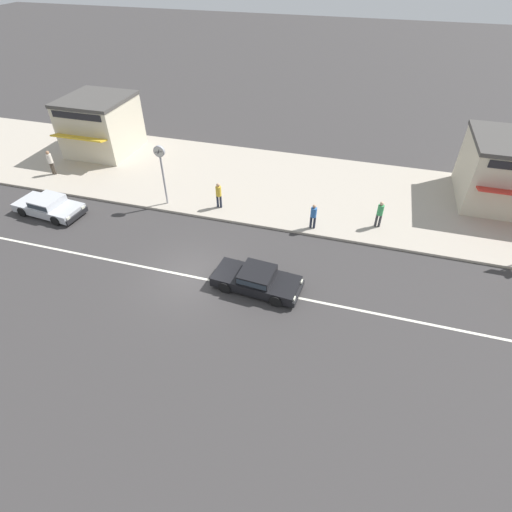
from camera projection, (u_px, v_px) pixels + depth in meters
The scene contains 11 objects.
ground_plane at pixel (190, 276), 19.93m from camera, with size 160.00×160.00×0.00m, color #383535.
lane_centre_stripe at pixel (190, 276), 19.93m from camera, with size 50.40×0.14×0.01m, color silver.
kerb_strip at pixel (248, 181), 27.34m from camera, with size 68.00×10.00×0.15m, color #ADA393.
sedan_black_2 at pixel (257, 279), 18.97m from camera, with size 4.34×2.11×1.06m.
sedan_silver_3 at pixel (49, 206), 24.04m from camera, with size 4.34×2.21×1.06m.
street_clock at pixel (161, 161), 23.21m from camera, with size 0.67×0.22×3.79m.
pedestrian_near_clock at pixel (50, 161), 27.35m from camera, with size 0.34×0.34×1.71m.
pedestrian_mid_kerb at pixel (313, 215), 22.36m from camera, with size 0.34×0.34×1.54m.
pedestrian_by_shop at pixel (380, 212), 22.43m from camera, with size 0.34×0.34×1.63m.
pedestrian_far_end at pixel (219, 193), 24.03m from camera, with size 0.34×0.34×1.64m.
shopfront_mid_block at pixel (101, 125), 29.79m from camera, with size 4.60×5.49×3.99m.
Camera 1 is at (7.28, -13.30, 13.39)m, focal length 28.00 mm.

